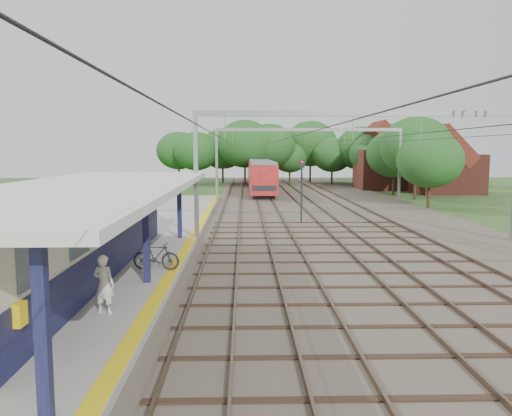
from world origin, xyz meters
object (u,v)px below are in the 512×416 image
object	(u,v)px
train	(259,172)
person	(104,284)
bicycle	(156,256)
signal_post	(302,184)

from	to	relation	value
train	person	bearing A→B (deg)	-96.55
bicycle	train	distance (m)	47.05
person	bicycle	world-z (taller)	person
person	signal_post	xyz separation A→B (m)	(7.81, 19.22, 1.52)
person	bicycle	distance (m)	5.20
bicycle	train	world-z (taller)	train
person	bicycle	bearing A→B (deg)	-81.98
train	signal_post	distance (m)	32.73
person	train	size ratio (longest dim) A/B	0.05
person	bicycle	xyz separation A→B (m)	(0.56, 5.16, -0.30)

